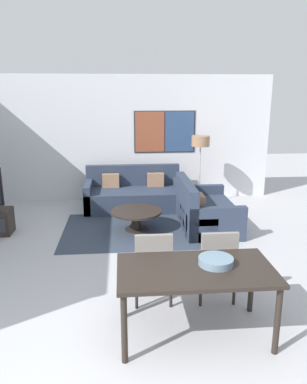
{
  "coord_description": "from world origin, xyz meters",
  "views": [
    {
      "loc": [
        0.19,
        -2.39,
        2.45
      ],
      "look_at": [
        0.66,
        3.11,
        0.95
      ],
      "focal_mm": 35.0,
      "sensor_mm": 36.0,
      "label": 1
    }
  ],
  "objects": [
    {
      "name": "wall_back",
      "position": [
        0.04,
        6.1,
        1.41
      ],
      "size": [
        7.18,
        0.09,
        2.8
      ],
      "color": "silver",
      "rests_on": "ground_plane"
    },
    {
      "name": "dining_table",
      "position": [
        0.89,
        0.94,
        0.67
      ],
      "size": [
        1.56,
        0.84,
        0.75
      ],
      "color": "black",
      "rests_on": "ground_plane"
    },
    {
      "name": "floor_lamp",
      "position": [
        1.86,
        5.41,
        1.32
      ],
      "size": [
        0.38,
        0.38,
        1.53
      ],
      "color": "#2D2D33",
      "rests_on": "ground_plane"
    },
    {
      "name": "sofa_side",
      "position": [
        1.65,
        4.09,
        0.28
      ],
      "size": [
        0.97,
        1.62,
        0.88
      ],
      "rotation": [
        0.0,
        0.0,
        1.57
      ],
      "color": "#2D384C",
      "rests_on": "ground_plane"
    },
    {
      "name": "fruit_bowl",
      "position": [
        1.11,
        1.0,
        0.79
      ],
      "size": [
        0.36,
        0.36,
        0.07
      ],
      "color": "slate",
      "rests_on": "dining_table"
    },
    {
      "name": "coffee_table",
      "position": [
        0.42,
        3.99,
        0.28
      ],
      "size": [
        0.92,
        0.92,
        0.37
      ],
      "color": "black",
      "rests_on": "ground_plane"
    },
    {
      "name": "sofa_main",
      "position": [
        0.42,
        5.38,
        0.28
      ],
      "size": [
        2.05,
        0.97,
        0.88
      ],
      "color": "#2D384C",
      "rests_on": "ground_plane"
    },
    {
      "name": "dining_chair_left",
      "position": [
        0.52,
        1.57,
        0.5
      ],
      "size": [
        0.46,
        0.46,
        0.91
      ],
      "color": "gray",
      "rests_on": "ground_plane"
    },
    {
      "name": "dining_chair_centre",
      "position": [
        1.27,
        1.56,
        0.5
      ],
      "size": [
        0.46,
        0.46,
        0.91
      ],
      "color": "gray",
      "rests_on": "ground_plane"
    },
    {
      "name": "area_rug",
      "position": [
        0.42,
        3.99,
        0.0
      ],
      "size": [
        2.64,
        1.95,
        0.01
      ],
      "color": "#333D4C",
      "rests_on": "ground_plane"
    }
  ]
}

